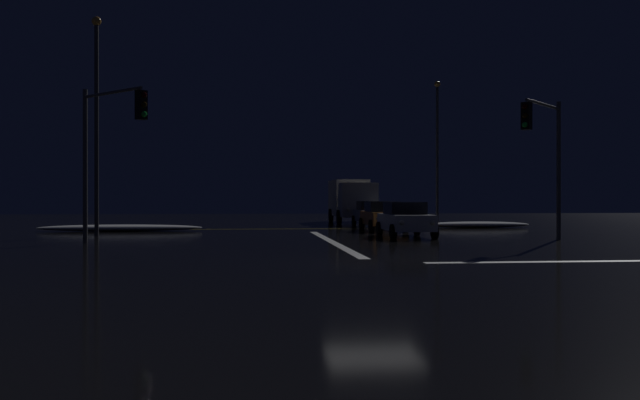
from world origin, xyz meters
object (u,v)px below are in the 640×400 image
Objects in this scene: sedan_silver at (372,214)px; box_truck at (351,199)px; sedan_white at (405,219)px; streetlamp_right_far at (437,142)px; sedan_orange at (383,216)px; traffic_signal_ne at (545,143)px; traffic_signal_nw at (108,135)px; streetlamp_left_near at (96,111)px.

box_truck is (-0.32, 6.73, 0.91)m from sedan_silver.
streetlamp_right_far is at bearing 70.30° from sedan_white.
sedan_orange is 0.75× the size of traffic_signal_ne.
traffic_signal_nw is 29.33m from streetlamp_right_far.
streetlamp_left_near is at bearing 169.30° from sedan_white.
sedan_orange is at bearing 88.48° from sedan_white.
sedan_white is at bearing -109.70° from streetlamp_right_far.
box_truck is 1.43× the size of traffic_signal_ne.
streetlamp_right_far is (1.77, 22.27, 1.89)m from traffic_signal_ne.
sedan_silver is 0.72× the size of traffic_signal_nw.
sedan_orange is 15.50m from streetlamp_left_near.
sedan_white is 0.72× the size of traffic_signal_nw.
streetlamp_left_near is at bearing 106.01° from traffic_signal_nw.
box_truck is 7.66m from streetlamp_right_far.
box_truck is at bearing -177.28° from streetlamp_right_far.
streetlamp_right_far is (6.43, 0.31, 4.16)m from box_truck.
streetlamp_right_far reaches higher than box_truck.
traffic_signal_nw is (-12.52, -22.01, 2.42)m from box_truck.
sedan_orange is at bearing 38.22° from traffic_signal_nw.
box_truck is at bearing 89.57° from sedan_orange.
streetlamp_right_far is at bearing 49.66° from traffic_signal_nw.
sedan_silver is at bearing 85.71° from sedan_orange.
sedan_white is 0.42× the size of streetlamp_right_far.
traffic_signal_ne is (4.33, -15.23, 3.18)m from sedan_silver.
sedan_orange and sedan_silver have the same top height.
streetlamp_left_near reaches higher than traffic_signal_nw.
traffic_signal_nw is at bearing -130.34° from streetlamp_right_far.
streetlamp_left_near reaches higher than sedan_orange.
traffic_signal_ne is at bearing -36.34° from sedan_white.
traffic_signal_nw is at bearing -119.64° from box_truck.
traffic_signal_nw is at bearing -141.78° from sedan_orange.
box_truck is 22.57m from traffic_signal_ne.
sedan_white is 11.63m from sedan_silver.
traffic_signal_ne is (4.75, -9.75, 3.18)m from sedan_orange.
sedan_silver is (0.41, 5.48, 0.00)m from sedan_orange.
traffic_signal_ne reaches higher than sedan_orange.
sedan_orange is 16.17m from traffic_signal_nw.
streetlamp_left_near is (-14.33, -15.69, 4.11)m from box_truck.
sedan_silver is 0.42× the size of streetlamp_left_near.
sedan_white is 0.75× the size of traffic_signal_ne.
traffic_signal_ne is at bearing -18.28° from streetlamp_left_near.
traffic_signal_nw reaches higher than sedan_white.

